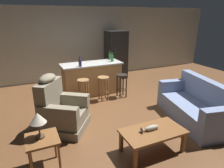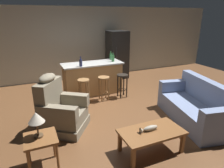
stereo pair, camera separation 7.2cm
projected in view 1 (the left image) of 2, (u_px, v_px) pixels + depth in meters
The scene contains 16 objects.
ground_plane at pixel (110, 111), 5.07m from camera, with size 12.00×12.00×0.00m.
back_wall at pixel (75, 44), 7.33m from camera, with size 12.00×0.05×2.60m.
coffee_table at pixel (153, 133), 3.45m from camera, with size 1.10×0.60×0.42m.
fish_figurine at pixel (150, 128), 3.42m from camera, with size 0.34×0.10×0.10m.
couch at pixel (195, 106), 4.53m from camera, with size 1.21×2.03×0.94m.
recliner_near_lamp at pixel (61, 111), 4.13m from camera, with size 1.17×1.17×1.20m.
end_table at pixel (43, 144), 3.02m from camera, with size 0.48×0.48×0.56m.
table_lamp at pixel (38, 119), 2.90m from camera, with size 0.24×0.24×0.41m.
kitchen_island at pixel (92, 78), 6.07m from camera, with size 1.80×0.70×0.95m.
bar_stool_left at pixel (83, 87), 5.35m from camera, with size 0.32×0.32×0.68m.
bar_stool_middle at pixel (103, 84), 5.58m from camera, with size 0.32×0.32×0.68m.
bar_stool_right at pixel (122, 81), 5.80m from camera, with size 0.32×0.32×0.68m.
refrigerator at pixel (116, 55), 7.51m from camera, with size 0.70×0.69×1.76m.
bottle_tall_green at pixel (80, 63), 5.49m from camera, with size 0.08×0.08×0.28m.
bottle_short_amber at pixel (112, 58), 6.10m from camera, with size 0.09×0.09×0.27m.
bottle_wine_dark at pixel (110, 56), 6.35m from camera, with size 0.07×0.07×0.27m.
Camera 1 is at (-1.85, -4.17, 2.30)m, focal length 32.00 mm.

